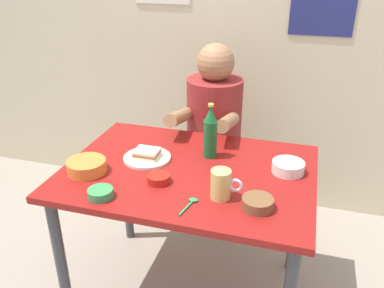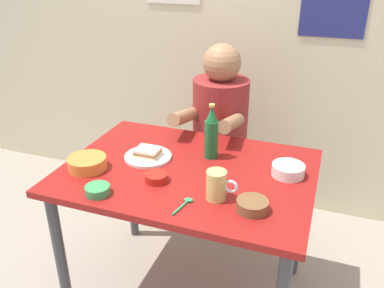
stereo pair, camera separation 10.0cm
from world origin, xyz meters
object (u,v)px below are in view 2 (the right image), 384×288
(dining_table, at_px, (188,187))
(beer_mug, at_px, (217,185))
(condiment_bowl_brown, at_px, (252,205))
(stool, at_px, (218,176))
(sandwich, at_px, (148,152))
(plate_orange, at_px, (148,157))
(person_seated, at_px, (220,115))
(beer_bottle, at_px, (211,134))

(dining_table, height_order, beer_mug, beer_mug)
(condiment_bowl_brown, bearing_deg, stool, 113.75)
(dining_table, relative_size, sandwich, 10.00)
(stool, height_order, beer_mug, beer_mug)
(plate_orange, distance_m, condiment_bowl_brown, 0.60)
(stool, bearing_deg, person_seated, -90.00)
(dining_table, xyz_separation_m, plate_orange, (-0.21, 0.03, 0.10))
(beer_mug, bearing_deg, beer_bottle, 111.16)
(sandwich, xyz_separation_m, condiment_bowl_brown, (0.55, -0.25, -0.01))
(person_seated, bearing_deg, beer_mug, -74.39)
(stool, distance_m, person_seated, 0.42)
(sandwich, height_order, condiment_bowl_brown, sandwich)
(condiment_bowl_brown, bearing_deg, plate_orange, 155.70)
(person_seated, height_order, condiment_bowl_brown, person_seated)
(plate_orange, bearing_deg, person_seated, 73.33)
(stool, relative_size, plate_orange, 2.05)
(person_seated, bearing_deg, stool, 90.00)
(dining_table, distance_m, sandwich, 0.25)
(sandwich, relative_size, beer_bottle, 0.42)
(stool, xyz_separation_m, condiment_bowl_brown, (0.37, -0.84, 0.41))
(beer_mug, distance_m, beer_bottle, 0.36)
(beer_mug, height_order, beer_bottle, beer_bottle)
(stool, xyz_separation_m, plate_orange, (-0.18, -0.60, 0.40))
(person_seated, distance_m, condiment_bowl_brown, 0.91)
(person_seated, distance_m, plate_orange, 0.61)
(condiment_bowl_brown, bearing_deg, beer_bottle, 127.33)
(person_seated, distance_m, beer_mug, 0.83)
(dining_table, height_order, sandwich, sandwich)
(beer_bottle, relative_size, condiment_bowl_brown, 2.18)
(plate_orange, distance_m, sandwich, 0.02)
(beer_bottle, xyz_separation_m, condiment_bowl_brown, (0.28, -0.36, -0.10))
(dining_table, bearing_deg, condiment_bowl_brown, -32.61)
(beer_bottle, bearing_deg, person_seated, 101.53)
(beer_mug, xyz_separation_m, beer_bottle, (-0.13, 0.33, 0.06))
(condiment_bowl_brown, bearing_deg, person_seated, 114.04)
(person_seated, height_order, beer_bottle, person_seated)
(person_seated, bearing_deg, condiment_bowl_brown, -65.96)
(condiment_bowl_brown, bearing_deg, dining_table, 147.39)
(plate_orange, relative_size, beer_bottle, 0.84)
(stool, distance_m, plate_orange, 0.74)
(dining_table, xyz_separation_m, stool, (-0.04, 0.63, -0.30))
(dining_table, bearing_deg, plate_orange, 171.20)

